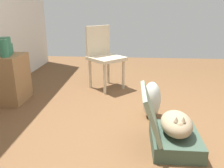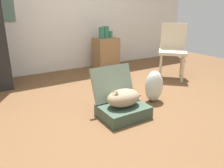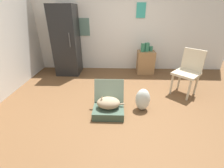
{
  "view_description": "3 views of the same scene",
  "coord_description": "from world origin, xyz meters",
  "px_view_note": "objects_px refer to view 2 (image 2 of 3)",
  "views": [
    {
      "loc": [
        -2.1,
        0.24,
        1.24
      ],
      "look_at": [
        -0.01,
        0.41,
        0.54
      ],
      "focal_mm": 37.23,
      "sensor_mm": 36.0,
      "label": 1
    },
    {
      "loc": [
        -1.53,
        -2.09,
        1.2
      ],
      "look_at": [
        -0.18,
        0.08,
        0.33
      ],
      "focal_mm": 35.27,
      "sensor_mm": 36.0,
      "label": 2
    },
    {
      "loc": [
        -0.05,
        -2.43,
        1.71
      ],
      "look_at": [
        -0.14,
        0.34,
        0.35
      ],
      "focal_mm": 24.58,
      "sensor_mm": 36.0,
      "label": 3
    }
  ],
  "objects_px": {
    "plastic_bag_white": "(154,86)",
    "vase_round": "(106,32)",
    "chair": "(173,48)",
    "suitcase_base": "(123,111)",
    "vase_short": "(110,34)",
    "cat": "(123,98)",
    "side_table": "(106,53)",
    "vase_tall": "(102,33)"
  },
  "relations": [
    {
      "from": "plastic_bag_white",
      "to": "vase_round",
      "type": "height_order",
      "value": "vase_round"
    },
    {
      "from": "plastic_bag_white",
      "to": "chair",
      "type": "relative_size",
      "value": 0.45
    },
    {
      "from": "suitcase_base",
      "to": "chair",
      "type": "height_order",
      "value": "chair"
    },
    {
      "from": "vase_short",
      "to": "cat",
      "type": "bearing_deg",
      "value": -117.81
    },
    {
      "from": "vase_round",
      "to": "chair",
      "type": "relative_size",
      "value": 0.24
    },
    {
      "from": "cat",
      "to": "vase_round",
      "type": "xyz_separation_m",
      "value": [
        0.97,
        2.04,
        0.52
      ]
    },
    {
      "from": "side_table",
      "to": "vase_round",
      "type": "relative_size",
      "value": 2.77
    },
    {
      "from": "vase_short",
      "to": "chair",
      "type": "bearing_deg",
      "value": -64.6
    },
    {
      "from": "plastic_bag_white",
      "to": "side_table",
      "type": "relative_size",
      "value": 0.67
    },
    {
      "from": "cat",
      "to": "plastic_bag_white",
      "type": "relative_size",
      "value": 1.13
    },
    {
      "from": "vase_round",
      "to": "chair",
      "type": "distance_m",
      "value": 1.39
    },
    {
      "from": "vase_short",
      "to": "chair",
      "type": "xyz_separation_m",
      "value": [
        0.57,
        -1.21,
        -0.17
      ]
    },
    {
      "from": "vase_tall",
      "to": "chair",
      "type": "xyz_separation_m",
      "value": [
        0.81,
        -1.14,
        -0.22
      ]
    },
    {
      "from": "vase_tall",
      "to": "vase_round",
      "type": "distance_m",
      "value": 0.13
    },
    {
      "from": "suitcase_base",
      "to": "vase_short",
      "type": "relative_size",
      "value": 4.09
    },
    {
      "from": "plastic_bag_white",
      "to": "vase_tall",
      "type": "xyz_separation_m",
      "value": [
        0.23,
        1.83,
        0.54
      ]
    },
    {
      "from": "cat",
      "to": "side_table",
      "type": "relative_size",
      "value": 0.76
    },
    {
      "from": "cat",
      "to": "vase_round",
      "type": "height_order",
      "value": "vase_round"
    },
    {
      "from": "side_table",
      "to": "vase_round",
      "type": "xyz_separation_m",
      "value": [
        0.0,
        0.0,
        0.44
      ]
    },
    {
      "from": "plastic_bag_white",
      "to": "vase_round",
      "type": "relative_size",
      "value": 1.86
    },
    {
      "from": "side_table",
      "to": "vase_tall",
      "type": "xyz_separation_m",
      "value": [
        -0.12,
        -0.04,
        0.43
      ]
    },
    {
      "from": "vase_round",
      "to": "chair",
      "type": "bearing_deg",
      "value": -59.67
    },
    {
      "from": "chair",
      "to": "vase_round",
      "type": "bearing_deg",
      "value": 165.31
    },
    {
      "from": "suitcase_base",
      "to": "chair",
      "type": "relative_size",
      "value": 0.56
    },
    {
      "from": "vase_tall",
      "to": "chair",
      "type": "relative_size",
      "value": 0.23
    },
    {
      "from": "suitcase_base",
      "to": "side_table",
      "type": "relative_size",
      "value": 0.84
    },
    {
      "from": "suitcase_base",
      "to": "side_table",
      "type": "xyz_separation_m",
      "value": [
        0.96,
        2.03,
        0.25
      ]
    },
    {
      "from": "cat",
      "to": "vase_tall",
      "type": "xyz_separation_m",
      "value": [
        0.85,
        2.0,
        0.51
      ]
    },
    {
      "from": "vase_tall",
      "to": "chair",
      "type": "height_order",
      "value": "chair"
    },
    {
      "from": "cat",
      "to": "vase_tall",
      "type": "distance_m",
      "value": 2.23
    },
    {
      "from": "suitcase_base",
      "to": "vase_short",
      "type": "bearing_deg",
      "value": 62.3
    },
    {
      "from": "vase_round",
      "to": "chair",
      "type": "xyz_separation_m",
      "value": [
        0.69,
        -1.18,
        -0.22
      ]
    },
    {
      "from": "suitcase_base",
      "to": "vase_tall",
      "type": "xyz_separation_m",
      "value": [
        0.85,
        2.0,
        0.69
      ]
    },
    {
      "from": "plastic_bag_white",
      "to": "side_table",
      "type": "height_order",
      "value": "side_table"
    },
    {
      "from": "vase_round",
      "to": "suitcase_base",
      "type": "bearing_deg",
      "value": -115.34
    },
    {
      "from": "plastic_bag_white",
      "to": "suitcase_base",
      "type": "bearing_deg",
      "value": -164.71
    },
    {
      "from": "suitcase_base",
      "to": "vase_tall",
      "type": "distance_m",
      "value": 2.27
    },
    {
      "from": "cat",
      "to": "vase_round",
      "type": "relative_size",
      "value": 2.09
    },
    {
      "from": "cat",
      "to": "chair",
      "type": "xyz_separation_m",
      "value": [
        1.66,
        0.85,
        0.29
      ]
    },
    {
      "from": "side_table",
      "to": "vase_round",
      "type": "height_order",
      "value": "vase_round"
    },
    {
      "from": "suitcase_base",
      "to": "side_table",
      "type": "distance_m",
      "value": 2.27
    },
    {
      "from": "suitcase_base",
      "to": "vase_short",
      "type": "xyz_separation_m",
      "value": [
        1.08,
        2.06,
        0.64
      ]
    }
  ]
}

